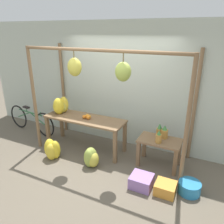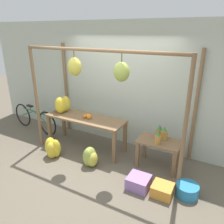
# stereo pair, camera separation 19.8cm
# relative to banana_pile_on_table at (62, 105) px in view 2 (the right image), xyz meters

# --- Properties ---
(ground_plane) EXTENTS (20.00, 20.00, 0.00)m
(ground_plane) POSITION_rel_banana_pile_on_table_xyz_m (1.27, -0.70, -0.93)
(ground_plane) COLOR #665B4C
(shop_wall_back) EXTENTS (8.00, 0.08, 2.80)m
(shop_wall_back) POSITION_rel_banana_pile_on_table_xyz_m (1.27, 0.67, 0.47)
(shop_wall_back) COLOR #B7C1B2
(shop_wall_back) RESTS_ON ground_plane
(stall_awning) EXTENTS (3.30, 1.17, 2.30)m
(stall_awning) POSITION_rel_banana_pile_on_table_xyz_m (1.27, -0.21, 0.70)
(stall_awning) COLOR brown
(stall_awning) RESTS_ON ground_plane
(display_table_main) EXTENTS (1.84, 0.61, 0.76)m
(display_table_main) POSITION_rel_banana_pile_on_table_xyz_m (0.68, -0.03, -0.28)
(display_table_main) COLOR brown
(display_table_main) RESTS_ON ground_plane
(display_table_side) EXTENTS (0.82, 0.50, 0.58)m
(display_table_side) POSITION_rel_banana_pile_on_table_xyz_m (2.37, 0.03, -0.48)
(display_table_side) COLOR brown
(display_table_side) RESTS_ON ground_plane
(banana_pile_on_table) EXTENTS (0.42, 0.45, 0.39)m
(banana_pile_on_table) POSITION_rel_banana_pile_on_table_xyz_m (0.00, 0.00, 0.00)
(banana_pile_on_table) COLOR gold
(banana_pile_on_table) RESTS_ON display_table_main
(orange_pile) EXTENTS (0.20, 0.14, 0.10)m
(orange_pile) POSITION_rel_banana_pile_on_table_xyz_m (0.76, -0.04, -0.12)
(orange_pile) COLOR orange
(orange_pile) RESTS_ON display_table_main
(pineapple_cluster) EXTENTS (0.24, 0.39, 0.29)m
(pineapple_cluster) POSITION_rel_banana_pile_on_table_xyz_m (2.37, 0.10, -0.23)
(pineapple_cluster) COLOR #B27F38
(pineapple_cluster) RESTS_ON display_table_side
(banana_pile_ground_left) EXTENTS (0.42, 0.39, 0.43)m
(banana_pile_ground_left) POSITION_rel_banana_pile_on_table_xyz_m (0.28, -0.70, -0.73)
(banana_pile_ground_left) COLOR yellow
(banana_pile_ground_left) RESTS_ON ground_plane
(banana_pile_ground_right) EXTENTS (0.40, 0.36, 0.41)m
(banana_pile_ground_right) POSITION_rel_banana_pile_on_table_xyz_m (1.16, -0.61, -0.74)
(banana_pile_ground_right) COLOR gold
(banana_pile_ground_right) RESTS_ON ground_plane
(fruit_crate_white) EXTENTS (0.38, 0.35, 0.22)m
(fruit_crate_white) POSITION_rel_banana_pile_on_table_xyz_m (2.28, -0.75, -0.82)
(fruit_crate_white) COLOR #9970B7
(fruit_crate_white) RESTS_ON ground_plane
(blue_bucket) EXTENTS (0.37, 0.37, 0.20)m
(blue_bucket) POSITION_rel_banana_pile_on_table_xyz_m (3.06, -0.55, -0.82)
(blue_bucket) COLOR teal
(blue_bucket) RESTS_ON ground_plane
(parked_bicycle) EXTENTS (1.70, 0.24, 0.70)m
(parked_bicycle) POSITION_rel_banana_pile_on_table_xyz_m (-1.09, 0.08, -0.58)
(parked_bicycle) COLOR black
(parked_bicycle) RESTS_ON ground_plane
(fruit_crate_purple) EXTENTS (0.34, 0.32, 0.19)m
(fruit_crate_purple) POSITION_rel_banana_pile_on_table_xyz_m (2.70, -0.74, -0.83)
(fruit_crate_purple) COLOR orange
(fruit_crate_purple) RESTS_ON ground_plane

